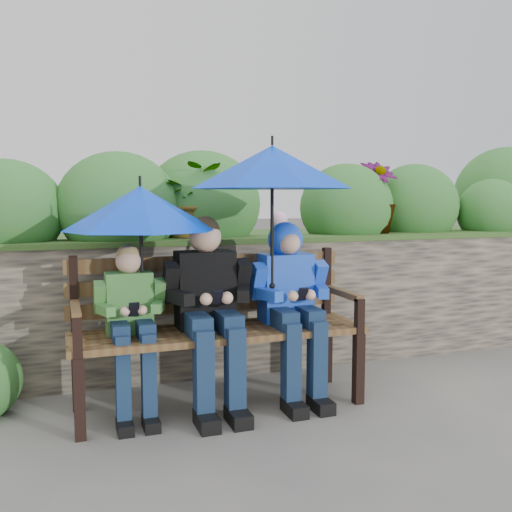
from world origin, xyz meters
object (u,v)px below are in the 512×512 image
object	(u,v)px
boy_left	(131,319)
umbrella_right	(272,167)
umbrella_left	(141,208)
park_bench	(216,319)
boy_middle	(209,303)
boy_right	(291,294)

from	to	relation	value
boy_left	umbrella_right	world-z (taller)	umbrella_right
umbrella_left	park_bench	bearing A→B (deg)	4.07
boy_middle	boy_right	size ratio (longest dim) A/B	1.04
park_bench	umbrella_right	xyz separation A→B (m)	(0.35, -0.08, 0.97)
boy_right	umbrella_right	xyz separation A→B (m)	(-0.13, -0.00, 0.82)
umbrella_right	boy_left	bearing A→B (deg)	179.92
boy_middle	boy_right	bearing A→B (deg)	1.81
park_bench	boy_middle	world-z (taller)	boy_middle
boy_left	park_bench	bearing A→B (deg)	8.05
umbrella_right	boy_right	bearing A→B (deg)	0.75
umbrella_left	umbrella_right	xyz separation A→B (m)	(0.83, -0.05, 0.26)
park_bench	umbrella_left	size ratio (longest dim) A/B	2.00
boy_middle	umbrella_right	xyz separation A→B (m)	(0.42, 0.02, 0.84)
park_bench	boy_right	size ratio (longest dim) A/B	1.58
park_bench	umbrella_right	distance (m)	1.03
boy_left	boy_middle	xyz separation A→B (m)	(0.48, -0.02, 0.07)
umbrella_left	boy_left	bearing A→B (deg)	-149.62
boy_left	boy_middle	size ratio (longest dim) A/B	0.86
boy_middle	umbrella_right	world-z (taller)	umbrella_right
park_bench	umbrella_right	bearing A→B (deg)	-12.56
boy_left	umbrella_left	distance (m)	0.66
boy_left	umbrella_right	size ratio (longest dim) A/B	1.01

